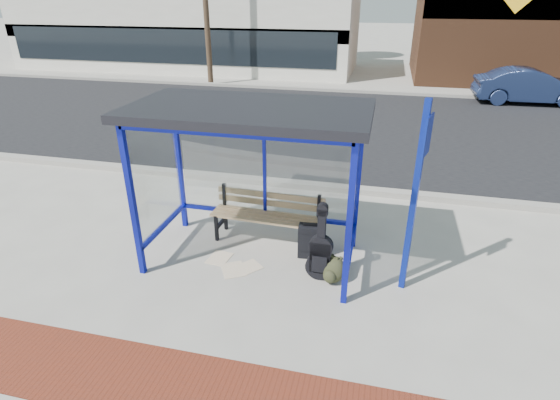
% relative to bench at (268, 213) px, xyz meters
% --- Properties ---
extents(ground, '(120.00, 120.00, 0.00)m').
position_rel_bench_xyz_m(ground, '(-0.08, -0.61, -0.50)').
color(ground, '#B2ADA0').
rests_on(ground, ground).
extents(brick_paver_strip, '(60.00, 1.00, 0.01)m').
position_rel_bench_xyz_m(brick_paver_strip, '(-0.08, -3.21, -0.49)').
color(brick_paver_strip, maroon).
rests_on(brick_paver_strip, ground).
extents(curb_near, '(60.00, 0.25, 0.12)m').
position_rel_bench_xyz_m(curb_near, '(-0.08, 2.29, -0.44)').
color(curb_near, gray).
rests_on(curb_near, ground).
extents(street_asphalt, '(60.00, 10.00, 0.00)m').
position_rel_bench_xyz_m(street_asphalt, '(-0.08, 7.39, -0.49)').
color(street_asphalt, black).
rests_on(street_asphalt, ground).
extents(curb_far, '(60.00, 0.25, 0.12)m').
position_rel_bench_xyz_m(curb_far, '(-0.08, 12.49, -0.44)').
color(curb_far, gray).
rests_on(curb_far, ground).
extents(far_sidewalk, '(60.00, 4.00, 0.01)m').
position_rel_bench_xyz_m(far_sidewalk, '(-0.08, 14.39, -0.49)').
color(far_sidewalk, '#B2ADA0').
rests_on(far_sidewalk, ground).
extents(bus_shelter, '(3.30, 1.80, 2.42)m').
position_rel_bench_xyz_m(bus_shelter, '(-0.08, -0.54, 1.57)').
color(bus_shelter, '#0E169E').
rests_on(bus_shelter, ground).
extents(storefront_white, '(18.00, 6.04, 4.00)m').
position_rel_bench_xyz_m(storefront_white, '(-9.08, 17.37, 1.50)').
color(storefront_white, silver).
rests_on(storefront_white, ground).
extents(storefront_brown, '(10.00, 7.08, 6.40)m').
position_rel_bench_xyz_m(storefront_brown, '(7.92, 17.88, 2.70)').
color(storefront_brown, '#59331E').
rests_on(storefront_brown, ground).
extents(bench, '(1.88, 0.53, 0.88)m').
position_rel_bench_xyz_m(bench, '(0.00, 0.00, 0.00)').
color(bench, black).
rests_on(bench, ground).
extents(guitar_bag, '(0.42, 0.13, 1.15)m').
position_rel_bench_xyz_m(guitar_bag, '(1.02, -0.90, -0.08)').
color(guitar_bag, black).
rests_on(guitar_bag, ground).
extents(suitcase, '(0.36, 0.25, 0.59)m').
position_rel_bench_xyz_m(suitcase, '(0.76, -0.35, -0.22)').
color(suitcase, black).
rests_on(suitcase, ground).
extents(backpack, '(0.40, 0.37, 0.40)m').
position_rel_bench_xyz_m(backpack, '(1.21, -0.94, -0.30)').
color(backpack, '#292B18').
rests_on(backpack, ground).
extents(sign_post, '(0.15, 0.33, 2.69)m').
position_rel_bench_xyz_m(sign_post, '(2.20, -0.83, 1.02)').
color(sign_post, '#0D2198').
rests_on(sign_post, ground).
extents(newspaper_a, '(0.37, 0.44, 0.01)m').
position_rel_bench_xyz_m(newspaper_a, '(-0.61, -0.75, -0.49)').
color(newspaper_a, white).
rests_on(newspaper_a, ground).
extents(newspaper_b, '(0.50, 0.53, 0.01)m').
position_rel_bench_xyz_m(newspaper_b, '(-0.28, -1.00, -0.49)').
color(newspaper_b, white).
rests_on(newspaper_b, ground).
extents(newspaper_c, '(0.50, 0.50, 0.01)m').
position_rel_bench_xyz_m(newspaper_c, '(-0.09, -0.89, -0.49)').
color(newspaper_c, white).
rests_on(newspaper_c, ground).
extents(parked_car, '(3.93, 1.51, 1.28)m').
position_rel_bench_xyz_m(parked_car, '(6.92, 11.99, 0.14)').
color(parked_car, '#1B284E').
rests_on(parked_car, ground).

